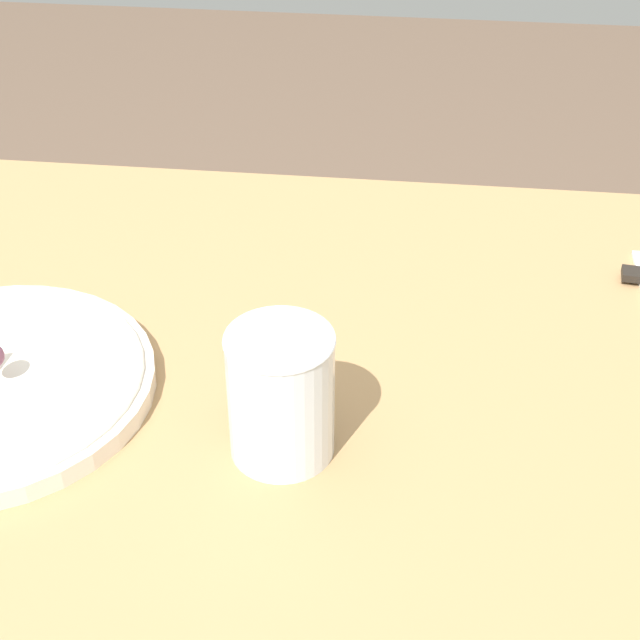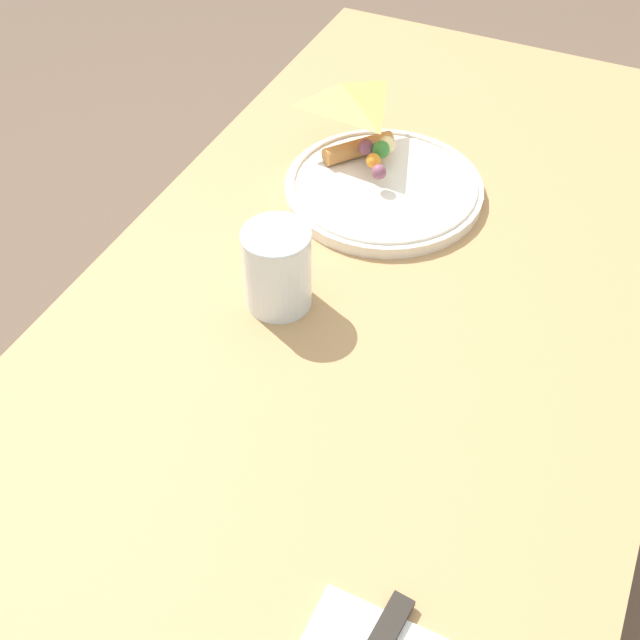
% 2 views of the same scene
% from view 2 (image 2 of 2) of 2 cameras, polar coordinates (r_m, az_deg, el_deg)
% --- Properties ---
extents(ground_plane, '(6.00, 6.00, 0.00)m').
position_cam_2_polar(ground_plane, '(1.53, 3.29, -16.27)').
color(ground_plane, brown).
extents(dining_table, '(1.24, 0.67, 0.70)m').
position_cam_2_polar(dining_table, '(1.04, 4.66, -0.77)').
color(dining_table, '#A87F51').
rests_on(dining_table, ground_plane).
extents(plate_pizza, '(0.26, 0.26, 0.06)m').
position_cam_2_polar(plate_pizza, '(1.08, 4.43, 9.68)').
color(plate_pizza, silver).
rests_on(plate_pizza, dining_table).
extents(milk_glass, '(0.08, 0.08, 0.10)m').
position_cam_2_polar(milk_glass, '(0.89, -3.04, 3.61)').
color(milk_glass, white).
rests_on(milk_glass, dining_table).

